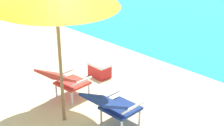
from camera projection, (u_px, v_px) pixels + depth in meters
name	position (u px, v px, depth m)	size (l,w,h in m)	color
ground_plane	(211.00, 58.00, 7.52)	(40.00, 40.00, 0.00)	beige
lounge_chair_left	(65.00, 80.00, 5.38)	(0.64, 0.93, 0.68)	red
lounge_chair_right	(113.00, 105.00, 4.55)	(0.59, 0.91, 0.68)	navy
cooler_box	(100.00, 70.00, 6.42)	(0.47, 0.33, 0.32)	red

